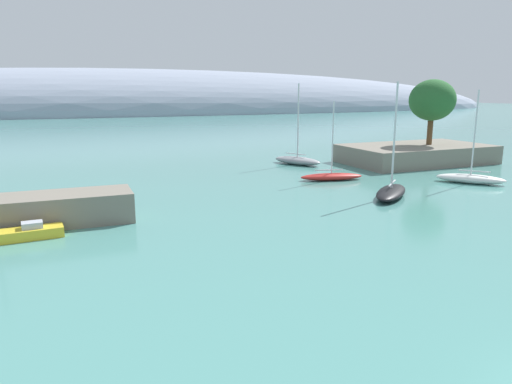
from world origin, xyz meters
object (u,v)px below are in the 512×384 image
(tree_clump_shore, at_px, (432,100))
(motorboat_yellow_foreground, at_px, (20,234))
(sailboat_red_mid_mooring, at_px, (331,176))
(sailboat_white_end_of_line, at_px, (471,178))
(sailboat_black_outer_mooring, at_px, (391,191))
(sailboat_grey_near_shore, at_px, (297,160))

(tree_clump_shore, bearing_deg, motorboat_yellow_foreground, -161.58)
(tree_clump_shore, bearing_deg, sailboat_red_mid_mooring, -161.84)
(sailboat_white_end_of_line, height_order, motorboat_yellow_foreground, sailboat_white_end_of_line)
(sailboat_white_end_of_line, bearing_deg, tree_clump_shore, -65.94)
(sailboat_black_outer_mooring, height_order, sailboat_white_end_of_line, sailboat_black_outer_mooring)
(sailboat_grey_near_shore, bearing_deg, sailboat_red_mid_mooring, -36.04)
(sailboat_white_end_of_line, bearing_deg, sailboat_grey_near_shore, -9.83)
(sailboat_white_end_of_line, bearing_deg, sailboat_black_outer_mooring, 60.40)
(sailboat_grey_near_shore, xyz_separation_m, sailboat_black_outer_mooring, (-1.28, -19.82, -0.06))
(sailboat_red_mid_mooring, bearing_deg, tree_clump_shore, 31.58)
(motorboat_yellow_foreground, bearing_deg, tree_clump_shore, 14.50)
(sailboat_grey_near_shore, relative_size, motorboat_yellow_foreground, 1.78)
(sailboat_grey_near_shore, xyz_separation_m, motorboat_yellow_foreground, (-30.41, -20.57, -0.21))
(sailboat_grey_near_shore, xyz_separation_m, sailboat_red_mid_mooring, (-1.82, -10.95, -0.15))
(sailboat_black_outer_mooring, xyz_separation_m, motorboat_yellow_foreground, (-29.13, -0.74, -0.15))
(sailboat_black_outer_mooring, bearing_deg, motorboat_yellow_foreground, -40.05)
(sailboat_white_end_of_line, relative_size, motorboat_yellow_foreground, 1.64)
(motorboat_yellow_foreground, bearing_deg, sailboat_black_outer_mooring, -2.46)
(sailboat_red_mid_mooring, distance_m, sailboat_black_outer_mooring, 8.89)
(tree_clump_shore, height_order, motorboat_yellow_foreground, tree_clump_shore)
(tree_clump_shore, relative_size, sailboat_black_outer_mooring, 0.84)
(sailboat_red_mid_mooring, xyz_separation_m, sailboat_black_outer_mooring, (0.54, -8.88, 0.09))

